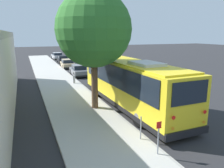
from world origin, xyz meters
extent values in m
plane|color=#28282B|center=(0.00, 0.00, 0.00)|extent=(160.00, 160.00, 0.00)
cube|color=#B2AFA8|center=(0.00, 3.61, 0.07)|extent=(80.00, 3.88, 0.15)
cube|color=#9D9A94|center=(0.00, 1.60, 0.07)|extent=(80.00, 0.14, 0.15)
cube|color=yellow|center=(0.60, 0.11, 1.69)|extent=(11.32, 2.76, 2.80)
cube|color=black|center=(0.60, 0.11, 0.43)|extent=(11.38, 2.82, 0.28)
cube|color=black|center=(0.60, 0.11, 2.30)|extent=(10.41, 2.83, 1.33)
cube|color=black|center=(6.26, 0.25, 2.30)|extent=(0.08, 2.19, 1.40)
cube|color=black|center=(-5.07, -0.02, 2.40)|extent=(0.08, 2.01, 1.07)
cube|color=black|center=(6.26, 0.25, 2.95)|extent=(0.08, 1.80, 0.22)
cube|color=yellow|center=(0.60, 0.11, 3.13)|extent=(10.63, 2.52, 0.10)
cube|color=silver|center=(-1.42, 0.07, 3.25)|extent=(2.10, 1.47, 0.20)
cube|color=black|center=(6.28, 0.25, 0.47)|extent=(0.16, 2.53, 0.36)
cube|color=black|center=(-5.09, -0.02, 0.47)|extent=(0.16, 2.53, 0.36)
cylinder|color=red|center=(-5.17, 0.88, 1.41)|extent=(0.03, 0.18, 0.18)
cylinder|color=orange|center=(-5.17, 0.88, 0.91)|extent=(0.03, 0.14, 0.14)
cylinder|color=red|center=(-5.13, -0.92, 1.41)|extent=(0.03, 0.18, 0.18)
cylinder|color=orange|center=(-5.13, -0.92, 0.91)|extent=(0.03, 0.14, 0.14)
cube|color=white|center=(6.32, 1.09, 0.64)|extent=(0.05, 0.32, 0.18)
cube|color=white|center=(6.36, -0.59, 0.64)|extent=(0.05, 0.32, 0.18)
cube|color=black|center=(5.85, 1.65, 2.57)|extent=(0.06, 0.10, 0.24)
cylinder|color=black|center=(3.90, 1.29, 0.53)|extent=(1.08, 0.33, 1.07)
cylinder|color=slate|center=(3.90, 1.29, 0.53)|extent=(0.49, 0.33, 0.48)
cylinder|color=black|center=(3.95, -0.91, 0.53)|extent=(1.08, 0.33, 1.07)
cylinder|color=slate|center=(3.95, -0.91, 0.53)|extent=(0.49, 0.33, 0.48)
cylinder|color=black|center=(-2.59, 1.14, 0.53)|extent=(1.08, 0.33, 1.07)
cylinder|color=slate|center=(-2.59, 1.14, 0.53)|extent=(0.49, 0.33, 0.48)
cylinder|color=black|center=(-2.54, -1.06, 0.53)|extent=(1.08, 0.33, 1.07)
cylinder|color=slate|center=(-2.54, -1.06, 0.53)|extent=(0.49, 0.33, 0.48)
cube|color=slate|center=(13.32, 0.59, 0.50)|extent=(4.08, 1.79, 0.66)
cube|color=black|center=(13.22, 0.60, 1.06)|extent=(1.96, 1.48, 0.48)
cube|color=slate|center=(13.22, 0.60, 1.30)|extent=(1.88, 1.44, 0.05)
cube|color=black|center=(15.35, 0.51, 0.27)|extent=(0.14, 1.58, 0.20)
cube|color=black|center=(11.29, 0.67, 0.27)|extent=(0.14, 1.58, 0.20)
cylinder|color=black|center=(14.62, 1.28, 0.34)|extent=(0.68, 0.23, 0.67)
cylinder|color=slate|center=(14.62, 1.28, 0.34)|extent=(0.31, 0.23, 0.30)
cylinder|color=black|center=(14.56, -0.20, 0.34)|extent=(0.68, 0.23, 0.67)
cylinder|color=slate|center=(14.56, -0.20, 0.34)|extent=(0.31, 0.23, 0.30)
cylinder|color=black|center=(12.08, 1.38, 0.34)|extent=(0.68, 0.23, 0.67)
cylinder|color=slate|center=(12.08, 1.38, 0.34)|extent=(0.31, 0.23, 0.30)
cylinder|color=black|center=(12.03, -0.10, 0.34)|extent=(0.68, 0.23, 0.67)
cylinder|color=slate|center=(12.03, -0.10, 0.34)|extent=(0.31, 0.23, 0.30)
cube|color=tan|center=(20.27, 0.64, 0.46)|extent=(4.22, 1.85, 0.61)
cube|color=black|center=(20.16, 0.64, 1.01)|extent=(2.02, 1.54, 0.48)
cube|color=tan|center=(20.16, 0.64, 1.25)|extent=(1.94, 1.50, 0.05)
cube|color=black|center=(22.37, 0.56, 0.25)|extent=(0.14, 1.65, 0.20)
cube|color=black|center=(18.17, 0.72, 0.25)|extent=(0.14, 1.65, 0.20)
cylinder|color=black|center=(21.61, 1.37, 0.31)|extent=(0.63, 0.22, 0.62)
cylinder|color=slate|center=(21.61, 1.37, 0.31)|extent=(0.29, 0.23, 0.28)
cylinder|color=black|center=(21.55, -0.18, 0.31)|extent=(0.63, 0.22, 0.62)
cylinder|color=slate|center=(21.55, -0.18, 0.31)|extent=(0.29, 0.23, 0.28)
cylinder|color=black|center=(18.99, 1.46, 0.31)|extent=(0.63, 0.22, 0.62)
cylinder|color=slate|center=(18.99, 1.46, 0.31)|extent=(0.29, 0.23, 0.28)
cylinder|color=black|center=(18.93, -0.09, 0.31)|extent=(0.63, 0.22, 0.62)
cylinder|color=slate|center=(18.93, -0.09, 0.31)|extent=(0.29, 0.23, 0.28)
cube|color=black|center=(26.06, 0.33, 0.45)|extent=(4.09, 1.76, 0.60)
cube|color=black|center=(25.95, 0.33, 1.00)|extent=(1.95, 1.47, 0.48)
cube|color=black|center=(25.95, 0.33, 1.24)|extent=(1.88, 1.43, 0.05)
cube|color=black|center=(28.10, 0.27, 0.25)|extent=(0.13, 1.59, 0.20)
cube|color=black|center=(24.02, 0.39, 0.25)|extent=(0.13, 1.59, 0.20)
cylinder|color=black|center=(27.35, 1.03, 0.30)|extent=(0.61, 0.22, 0.61)
cylinder|color=slate|center=(27.35, 1.03, 0.30)|extent=(0.28, 0.23, 0.27)
cylinder|color=black|center=(27.31, -0.45, 0.30)|extent=(0.61, 0.22, 0.61)
cylinder|color=slate|center=(27.31, -0.45, 0.30)|extent=(0.28, 0.23, 0.27)
cylinder|color=black|center=(24.81, 1.11, 0.30)|extent=(0.61, 0.22, 0.61)
cylinder|color=slate|center=(24.81, 1.11, 0.30)|extent=(0.28, 0.23, 0.27)
cylinder|color=black|center=(24.76, -0.37, 0.30)|extent=(0.61, 0.22, 0.61)
cylinder|color=slate|center=(24.76, -0.37, 0.30)|extent=(0.28, 0.23, 0.27)
cube|color=#A8AAAF|center=(32.30, 0.38, 0.49)|extent=(4.12, 1.99, 0.65)
cube|color=black|center=(32.19, 0.38, 1.06)|extent=(2.00, 1.61, 0.48)
cube|color=#A8AAAF|center=(32.19, 0.38, 1.30)|extent=(1.92, 1.57, 0.05)
cube|color=black|center=(34.32, 0.52, 0.27)|extent=(0.19, 1.67, 0.20)
cube|color=black|center=(30.27, 0.25, 0.27)|extent=(0.19, 1.67, 0.20)
cylinder|color=black|center=(33.51, 1.25, 0.34)|extent=(0.68, 0.24, 0.67)
cylinder|color=slate|center=(33.51, 1.25, 0.34)|extent=(0.32, 0.24, 0.30)
cylinder|color=black|center=(33.62, -0.32, 0.34)|extent=(0.68, 0.24, 0.67)
cylinder|color=slate|center=(33.62, -0.32, 0.34)|extent=(0.32, 0.24, 0.30)
cylinder|color=black|center=(30.98, 1.08, 0.34)|extent=(0.68, 0.24, 0.67)
cylinder|color=slate|center=(30.98, 1.08, 0.34)|extent=(0.32, 0.24, 0.30)
cylinder|color=black|center=(31.08, -0.49, 0.34)|extent=(0.68, 0.24, 0.67)
cylinder|color=slate|center=(31.08, -0.49, 0.34)|extent=(0.32, 0.24, 0.30)
cylinder|color=brown|center=(0.89, 2.52, 1.86)|extent=(0.42, 0.42, 3.42)
sphere|color=#2D6B28|center=(0.89, 2.52, 5.23)|extent=(4.74, 4.74, 4.74)
sphere|color=#31732C|center=(1.48, 2.52, 6.77)|extent=(3.08, 3.08, 3.08)
cylinder|color=gray|center=(-5.60, 1.92, 0.71)|extent=(0.06, 0.06, 1.13)
cube|color=red|center=(-5.60, 1.92, 1.42)|extent=(0.02, 0.22, 0.28)
cylinder|color=gray|center=(-4.19, 1.92, 0.71)|extent=(0.06, 0.06, 1.12)
cylinder|color=#99999E|center=(8.74, 2.19, 0.47)|extent=(0.22, 0.22, 0.65)
sphere|color=#99999E|center=(8.74, 2.19, 0.86)|extent=(0.20, 0.20, 0.20)
cube|color=#B1A99C|center=(2.04, 7.64, 4.91)|extent=(24.38, 0.30, 0.40)
cube|color=silver|center=(-1.15, -3.74, 0.00)|extent=(2.40, 0.14, 0.01)
cube|color=silver|center=(4.85, -3.74, 0.00)|extent=(2.40, 0.14, 0.01)
camera|label=1|loc=(-12.37, 6.69, 4.95)|focal=35.00mm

